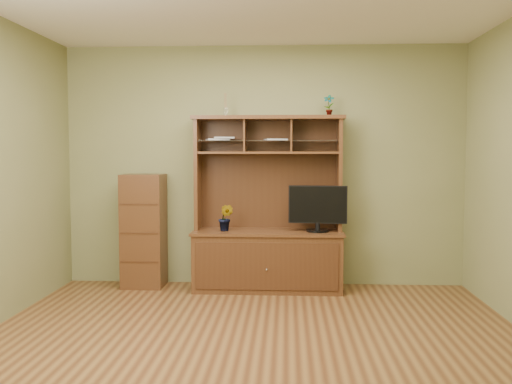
{
  "coord_description": "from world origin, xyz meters",
  "views": [
    {
      "loc": [
        0.27,
        -4.47,
        1.51
      ],
      "look_at": [
        -0.04,
        1.2,
        1.11
      ],
      "focal_mm": 40.0,
      "sensor_mm": 36.0,
      "label": 1
    }
  ],
  "objects": [
    {
      "name": "monitor",
      "position": [
        0.6,
        1.64,
        0.91
      ],
      "size": [
        0.63,
        0.24,
        0.5
      ],
      "rotation": [
        0.0,
        0.0,
        -0.11
      ],
      "color": "black",
      "rests_on": "media_hutch"
    },
    {
      "name": "reed_diffuser",
      "position": [
        -0.41,
        1.81,
        2.0
      ],
      "size": [
        0.05,
        0.05,
        0.25
      ],
      "color": "silver",
      "rests_on": "media_hutch"
    },
    {
      "name": "top_plant",
      "position": [
        0.72,
        1.8,
        2.02
      ],
      "size": [
        0.14,
        0.11,
        0.23
      ],
      "primitive_type": "imported",
      "rotation": [
        0.0,
        0.0,
        -0.24
      ],
      "color": "#2D6623",
      "rests_on": "media_hutch"
    },
    {
      "name": "orchid_plant",
      "position": [
        -0.4,
        1.65,
        0.8
      ],
      "size": [
        0.19,
        0.17,
        0.29
      ],
      "primitive_type": "imported",
      "rotation": [
        0.0,
        0.0,
        -0.28
      ],
      "color": "#3A6021",
      "rests_on": "media_hutch"
    },
    {
      "name": "side_cabinet",
      "position": [
        -1.33,
        1.78,
        0.63
      ],
      "size": [
        0.45,
        0.41,
        1.26
      ],
      "color": "#3F2412",
      "rests_on": "room"
    },
    {
      "name": "magazines",
      "position": [
        -0.27,
        1.8,
        1.65
      ],
      "size": [
        0.91,
        0.24,
        0.04
      ],
      "color": "#A8A8AD",
      "rests_on": "media_hutch"
    },
    {
      "name": "room",
      "position": [
        0.0,
        0.0,
        1.35
      ],
      "size": [
        4.54,
        4.04,
        2.74
      ],
      "color": "#4F2D16",
      "rests_on": "ground"
    },
    {
      "name": "media_hutch",
      "position": [
        0.06,
        1.73,
        0.52
      ],
      "size": [
        1.66,
        0.61,
        1.9
      ],
      "color": "#3F2412",
      "rests_on": "room"
    }
  ]
}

